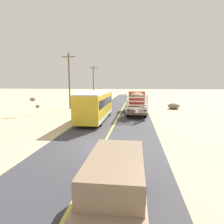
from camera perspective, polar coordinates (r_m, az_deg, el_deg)
The scene contains 11 objects.
ground_plane at distance 13.77m, azimuth -2.60°, elevation -9.69°, with size 240.00×240.00×0.00m, color #CCB284.
road_surface at distance 13.77m, azimuth -2.61°, elevation -9.65°, with size 8.00×120.00×0.02m, color #38383D.
road_centre_line at distance 13.77m, azimuth -2.61°, elevation -9.60°, with size 0.16×117.60×0.00m, color #D8CC4C.
suv_near at distance 6.92m, azimuth 1.11°, elevation -19.05°, with size 1.90×4.62×1.93m.
livestock_truck at distance 29.28m, azimuth 7.13°, elevation 3.48°, with size 2.53×9.70×3.02m.
bus at distance 22.72m, azimuth -4.72°, elevation 1.99°, with size 2.54×10.00×3.21m.
power_pole_mid at distance 33.39m, azimuth -12.21°, elevation 9.12°, with size 2.20×0.24×9.00m.
power_pole_far at distance 51.21m, azimuth -5.38°, elevation 8.73°, with size 2.20×0.24×8.59m.
boulder_near_shoulder at distance 50.87m, azimuth -21.86°, elevation 3.47°, with size 1.39×1.30×0.84m, color #84705B.
boulder_mid_field at distance 36.48m, azimuth -20.61°, elevation 1.58°, with size 0.71×0.68×0.55m, color #84705B.
boulder_far_horizon at distance 34.25m, azimuth 17.34°, elevation 1.66°, with size 1.92×2.08×0.95m, color #756656.
Camera 1 is at (2.19, -12.91, 4.28)m, focal length 31.79 mm.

